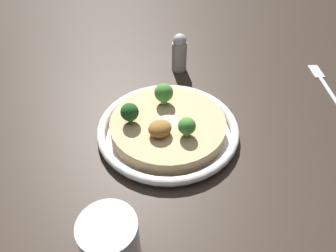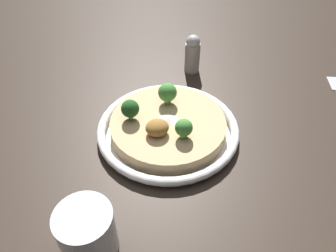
# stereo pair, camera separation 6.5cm
# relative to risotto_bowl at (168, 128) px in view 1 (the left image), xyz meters

# --- Properties ---
(ground_plane) EXTENTS (6.00, 6.00, 0.00)m
(ground_plane) POSITION_rel_risotto_bowl_xyz_m (0.00, 0.00, -0.02)
(ground_plane) COLOR #2D231C
(risotto_bowl) EXTENTS (0.29, 0.29, 0.04)m
(risotto_bowl) POSITION_rel_risotto_bowl_xyz_m (0.00, 0.00, 0.00)
(risotto_bowl) COLOR white
(risotto_bowl) RESTS_ON ground_plane
(cheese_sprinkle) EXTENTS (0.04, 0.04, 0.01)m
(cheese_sprinkle) POSITION_rel_risotto_bowl_xyz_m (0.00, -0.00, 0.02)
(cheese_sprinkle) COLOR white
(cheese_sprinkle) RESTS_ON risotto_bowl
(crispy_onion_garnish) EXTENTS (0.04, 0.04, 0.03)m
(crispy_onion_garnish) POSITION_rel_risotto_bowl_xyz_m (0.03, 0.03, 0.03)
(crispy_onion_garnish) COLOR olive
(crispy_onion_garnish) RESTS_ON risotto_bowl
(broccoli_front_left) EXTENTS (0.04, 0.04, 0.05)m
(broccoli_front_left) POSITION_rel_risotto_bowl_xyz_m (-0.02, -0.05, 0.05)
(broccoli_front_left) COLOR #84A856
(broccoli_front_left) RESTS_ON risotto_bowl
(broccoli_front_right) EXTENTS (0.04, 0.04, 0.04)m
(broccoli_front_right) POSITION_rel_risotto_bowl_xyz_m (0.07, -0.03, 0.04)
(broccoli_front_right) COLOR #759E4C
(broccoli_front_right) RESTS_ON risotto_bowl
(broccoli_back) EXTENTS (0.03, 0.03, 0.04)m
(broccoli_back) POSITION_rel_risotto_bowl_xyz_m (-0.01, 0.05, 0.04)
(broccoli_back) COLOR #759E4C
(broccoli_back) RESTS_ON risotto_bowl
(drinking_glass) EXTENTS (0.08, 0.08, 0.08)m
(drinking_glass) POSITION_rel_risotto_bowl_xyz_m (0.18, 0.20, 0.03)
(drinking_glass) COLOR silver
(drinking_glass) RESTS_ON ground_plane
(fork_utensil) EXTENTS (0.09, 0.18, 0.00)m
(fork_utensil) POSITION_rel_risotto_bowl_xyz_m (-0.42, -0.00, -0.01)
(fork_utensil) COLOR #B7B7BC
(fork_utensil) RESTS_ON ground_plane
(pepper_shaker) EXTENTS (0.04, 0.04, 0.10)m
(pepper_shaker) POSITION_rel_risotto_bowl_xyz_m (-0.13, -0.20, 0.03)
(pepper_shaker) COLOR #9E9993
(pepper_shaker) RESTS_ON ground_plane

